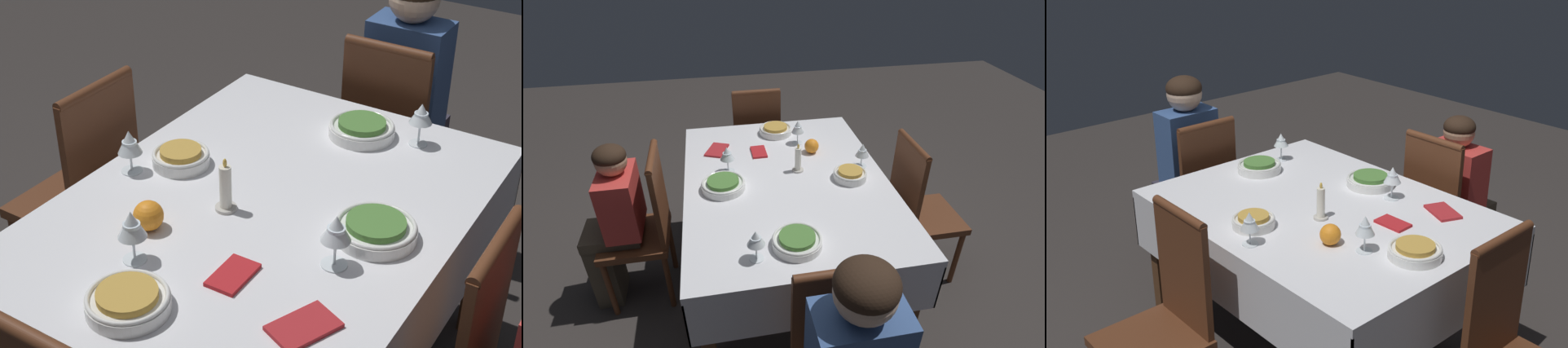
{
  "view_description": "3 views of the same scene",
  "coord_description": "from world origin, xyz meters",
  "views": [
    {
      "loc": [
        1.62,
        1.02,
        2.04
      ],
      "look_at": [
        0.06,
        0.03,
        0.9
      ],
      "focal_mm": 55.0,
      "sensor_mm": 36.0,
      "label": 1
    },
    {
      "loc": [
        -1.8,
        0.35,
        1.95
      ],
      "look_at": [
        -0.05,
        0.02,
        0.82
      ],
      "focal_mm": 28.0,
      "sensor_mm": 36.0,
      "label": 2
    },
    {
      "loc": [
        1.91,
        -1.79,
        1.99
      ],
      "look_at": [
        -0.07,
        -0.02,
        0.89
      ],
      "focal_mm": 45.0,
      "sensor_mm": 36.0,
      "label": 3
    }
  ],
  "objects": [
    {
      "name": "bowl_east",
      "position": [
        0.56,
        -0.04,
        0.78
      ],
      "size": [
        0.21,
        0.21,
        0.06
      ],
      "color": "white",
      "rests_on": "dining_table"
    },
    {
      "name": "ground_plane",
      "position": [
        0.0,
        0.0,
        0.0
      ],
      "size": [
        8.0,
        8.0,
        0.0
      ],
      "primitive_type": "plane",
      "color": "#332D2B"
    },
    {
      "name": "bowl_west",
      "position": [
        -0.52,
        0.05,
        0.78
      ],
      "size": [
        0.22,
        0.22,
        0.06
      ],
      "color": "white",
      "rests_on": "dining_table"
    },
    {
      "name": "wine_glass_south",
      "position": [
        0.06,
        -0.44,
        0.85
      ],
      "size": [
        0.08,
        0.08,
        0.14
      ],
      "color": "white",
      "rests_on": "dining_table"
    },
    {
      "name": "wine_glass_east",
      "position": [
        0.4,
        -0.15,
        0.86
      ],
      "size": [
        0.08,
        0.08,
        0.15
      ],
      "color": "white",
      "rests_on": "dining_table"
    },
    {
      "name": "bowl_north",
      "position": [
        -0.03,
        0.34,
        0.78
      ],
      "size": [
        0.23,
        0.23,
        0.06
      ],
      "color": "white",
      "rests_on": "dining_table"
    },
    {
      "name": "dining_table",
      "position": [
        0.0,
        0.0,
        0.66
      ],
      "size": [
        1.46,
        1.08,
        0.75
      ],
      "color": "silver",
      "rests_on": "ground_plane"
    },
    {
      "name": "candle_centerpiece",
      "position": [
        0.08,
        -0.08,
        0.81
      ],
      "size": [
        0.06,
        0.06,
        0.17
      ],
      "color": "beige",
      "rests_on": "dining_table"
    },
    {
      "name": "orange_fruit",
      "position": [
        0.27,
        -0.21,
        0.79
      ],
      "size": [
        0.09,
        0.09,
        0.09
      ],
      "primitive_type": "sphere",
      "color": "orange",
      "rests_on": "dining_table"
    },
    {
      "name": "wine_glass_west",
      "position": [
        -0.57,
        0.23,
        0.86
      ],
      "size": [
        0.07,
        0.07,
        0.15
      ],
      "color": "white",
      "rests_on": "dining_table"
    },
    {
      "name": "chair_south",
      "position": [
        -0.05,
        -0.78,
        0.51
      ],
      "size": [
        0.37,
        0.37,
        0.94
      ],
      "color": "#562D19",
      "rests_on": "ground_plane"
    },
    {
      "name": "wine_glass_north",
      "position": [
        0.14,
        0.3,
        0.86
      ],
      "size": [
        0.08,
        0.08,
        0.15
      ],
      "color": "white",
      "rests_on": "dining_table"
    },
    {
      "name": "chair_north",
      "position": [
        0.07,
        0.78,
        0.51
      ],
      "size": [
        0.37,
        0.37,
        0.94
      ],
      "rotation": [
        0.0,
        0.0,
        3.14
      ],
      "color": "#562D19",
      "rests_on": "ground_plane"
    },
    {
      "name": "napkin_red_folded",
      "position": [
        0.39,
        0.35,
        0.76
      ],
      "size": [
        0.19,
        0.16,
        0.01
      ],
      "rotation": [
        0.0,
        0.0,
        -0.4
      ],
      "color": "#AD2328",
      "rests_on": "dining_table"
    },
    {
      "name": "napkin_spare_side",
      "position": [
        0.32,
        0.11,
        0.76
      ],
      "size": [
        0.14,
        0.09,
        0.01
      ],
      "rotation": [
        0.0,
        0.0,
        0.02
      ],
      "color": "red",
      "rests_on": "dining_table"
    },
    {
      "name": "person_child_red",
      "position": [
        0.07,
        0.94,
        0.55
      ],
      "size": [
        0.3,
        0.33,
        1.01
      ],
      "rotation": [
        0.0,
        0.0,
        3.14
      ],
      "color": "#4C4233",
      "rests_on": "ground_plane"
    },
    {
      "name": "bowl_south",
      "position": [
        -0.05,
        -0.34,
        0.78
      ],
      "size": [
        0.18,
        0.18,
        0.06
      ],
      "color": "white",
      "rests_on": "dining_table"
    },
    {
      "name": "chair_east",
      "position": [
        0.97,
        0.05,
        0.51
      ],
      "size": [
        0.37,
        0.37,
        0.94
      ],
      "rotation": [
        0.0,
        0.0,
        1.57
      ],
      "color": "#562D19",
      "rests_on": "ground_plane"
    }
  ]
}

